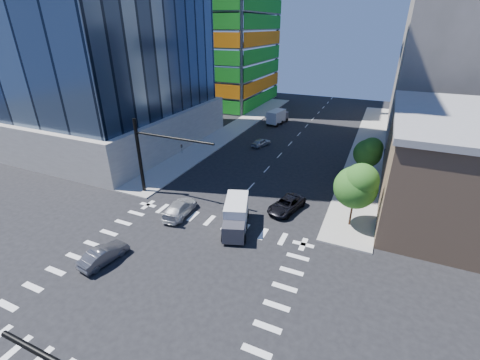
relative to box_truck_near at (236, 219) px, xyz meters
The scene contains 14 objects.
ground 8.98m from the box_truck_near, 104.36° to the right, with size 160.00×160.00×0.00m, color black.
road_markings 8.98m from the box_truck_near, 104.36° to the right, with size 20.00×20.00×0.01m, color silver.
sidewalk_ne 33.05m from the box_truck_near, 71.84° to the left, with size 5.00×60.00×0.15m, color gray.
sidewalk_nw 34.68m from the box_truck_near, 115.11° to the left, with size 5.00×60.00×0.15m, color gray.
bg_building_ne 54.12m from the box_truck_near, 61.87° to the left, with size 24.00×30.00×28.00m, color slate.
signal_mast_nw 13.23m from the box_truck_near, 166.70° to the left, with size 10.20×0.40×9.00m.
tree_south 12.18m from the box_truck_near, 26.90° to the left, with size 4.16×4.16×6.82m.
tree_north 20.52m from the box_truck_near, 58.19° to the left, with size 3.54×3.52×5.78m.
car_nb_far 6.67m from the box_truck_near, 57.68° to the left, with size 2.39×5.18×1.44m, color black.
car_sb_near 6.74m from the box_truck_near, behind, with size 2.15×5.28×1.53m, color silver.
car_sb_mid 25.07m from the box_truck_near, 104.81° to the left, with size 1.59×3.94×1.34m, color #B8BCC0.
car_sb_cross 12.27m from the box_truck_near, 132.87° to the right, with size 1.52×4.36×1.44m, color #525257.
box_truck_near is the anchor object (origin of this frame).
box_truck_far 39.51m from the box_truck_near, 101.86° to the left, with size 3.17×5.85×2.91m.
Camera 1 is at (13.51, -15.68, 18.44)m, focal length 24.00 mm.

